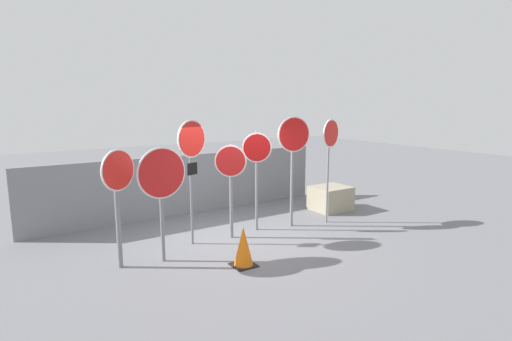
{
  "coord_description": "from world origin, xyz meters",
  "views": [
    {
      "loc": [
        -4.15,
        -7.33,
        2.99
      ],
      "look_at": [
        0.59,
        0.0,
        1.5
      ],
      "focal_mm": 28.0,
      "sensor_mm": 36.0,
      "label": 1
    }
  ],
  "objects": [
    {
      "name": "stop_sign_6",
      "position": [
        2.66,
        -0.15,
        2.02
      ],
      "size": [
        0.67,
        0.23,
        2.6
      ],
      "rotation": [
        0.0,
        0.0,
        0.3
      ],
      "color": "slate",
      "rests_on": "ground"
    },
    {
      "name": "traffic_cone_0",
      "position": [
        -0.53,
        -1.31,
        0.37
      ],
      "size": [
        0.43,
        0.43,
        0.75
      ],
      "color": "black",
      "rests_on": "ground"
    },
    {
      "name": "storage_crate",
      "position": [
        3.55,
        0.71,
        0.33
      ],
      "size": [
        1.01,
        0.89,
        0.67
      ],
      "color": "#9E937A",
      "rests_on": "ground"
    },
    {
      "name": "stop_sign_4",
      "position": [
        0.81,
        0.3,
        1.73
      ],
      "size": [
        0.62,
        0.33,
        2.36
      ],
      "rotation": [
        0.0,
        0.0,
        -0.47
      ],
      "color": "slate",
      "rests_on": "ground"
    },
    {
      "name": "stop_sign_5",
      "position": [
        1.7,
        0.08,
        1.95
      ],
      "size": [
        0.83,
        0.19,
        2.67
      ],
      "rotation": [
        0.0,
        0.0,
        -0.17
      ],
      "color": "slate",
      "rests_on": "ground"
    },
    {
      "name": "stop_sign_3",
      "position": [
        0.03,
        0.14,
        1.48
      ],
      "size": [
        0.59,
        0.41,
        2.1
      ],
      "rotation": [
        0.0,
        0.0,
        -0.59
      ],
      "color": "slate",
      "rests_on": "ground"
    },
    {
      "name": "stop_sign_1",
      "position": [
        -1.7,
        -0.35,
        1.58
      ],
      "size": [
        0.96,
        0.18,
        2.2
      ],
      "rotation": [
        0.0,
        0.0,
        0.11
      ],
      "color": "slate",
      "rests_on": "ground"
    },
    {
      "name": "fence_back",
      "position": [
        0.0,
        2.52,
        0.81
      ],
      "size": [
        8.17,
        0.12,
        1.62
      ],
      "color": "slate",
      "rests_on": "ground"
    },
    {
      "name": "stop_sign_0",
      "position": [
        -2.45,
        -0.19,
        1.51
      ],
      "size": [
        0.67,
        0.39,
        2.19
      ],
      "rotation": [
        0.0,
        0.0,
        0.51
      ],
      "color": "slate",
      "rests_on": "ground"
    },
    {
      "name": "ground_plane",
      "position": [
        0.0,
        0.0,
        0.0
      ],
      "size": [
        40.0,
        40.0,
        0.0
      ],
      "primitive_type": "plane",
      "color": "slate"
    },
    {
      "name": "stop_sign_2",
      "position": [
        -0.83,
        0.24,
        2.02
      ],
      "size": [
        0.73,
        0.31,
        2.65
      ],
      "rotation": [
        0.0,
        0.0,
        0.37
      ],
      "color": "slate",
      "rests_on": "ground"
    }
  ]
}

